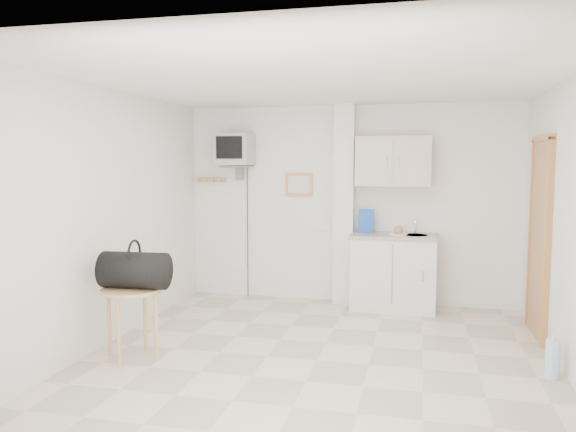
% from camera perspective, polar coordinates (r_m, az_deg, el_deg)
% --- Properties ---
extents(ground, '(4.50, 4.50, 0.00)m').
position_cam_1_polar(ground, '(5.25, 2.97, -14.44)').
color(ground, beige).
rests_on(ground, ground).
extents(room_envelope, '(4.24, 4.54, 2.55)m').
position_cam_1_polar(room_envelope, '(5.00, 5.95, 2.57)').
color(room_envelope, white).
rests_on(room_envelope, ground).
extents(kitchenette, '(1.03, 0.58, 2.10)m').
position_cam_1_polar(kitchenette, '(6.94, 10.64, -2.75)').
color(kitchenette, silver).
rests_on(kitchenette, ground).
extents(crt_television, '(0.44, 0.45, 2.15)m').
position_cam_1_polar(crt_television, '(7.27, -5.43, 6.64)').
color(crt_television, slate).
rests_on(crt_television, ground).
extents(round_table, '(0.55, 0.55, 0.65)m').
position_cam_1_polar(round_table, '(5.33, -15.60, -8.13)').
color(round_table, tan).
rests_on(round_table, ground).
extents(duffel_bag, '(0.61, 0.36, 0.45)m').
position_cam_1_polar(duffel_bag, '(5.26, -15.30, -5.30)').
color(duffel_bag, black).
rests_on(duffel_bag, round_table).
extents(water_bottle, '(0.12, 0.12, 0.36)m').
position_cam_1_polar(water_bottle, '(5.29, 25.30, -13.00)').
color(water_bottle, '#B1CAE9').
rests_on(water_bottle, ground).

